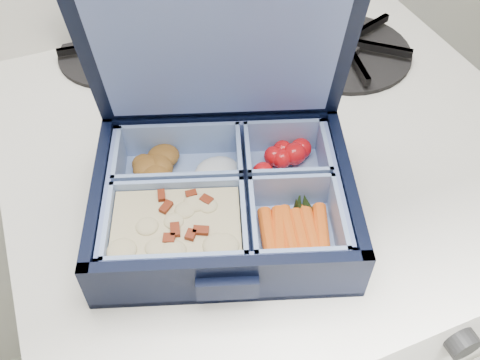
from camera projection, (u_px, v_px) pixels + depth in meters
name	position (u px, v px, depth m)	size (l,w,h in m)	color
stove	(255.00, 307.00, 1.01)	(0.63, 0.63, 0.94)	silver
bento_box	(224.00, 199.00, 0.53)	(0.25, 0.20, 0.06)	black
burner_grate	(344.00, 45.00, 0.74)	(0.19, 0.19, 0.03)	black
burner_grate_rear	(116.00, 48.00, 0.74)	(0.16, 0.16, 0.02)	black
fork	(242.00, 99.00, 0.68)	(0.02, 0.18, 0.01)	beige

